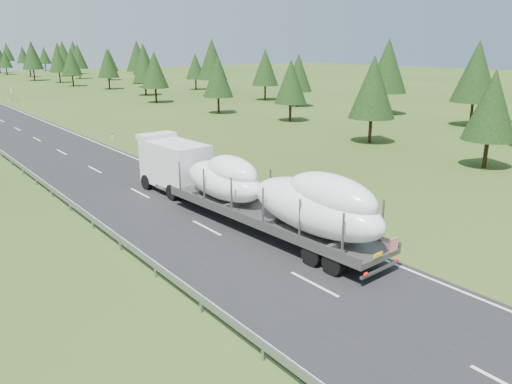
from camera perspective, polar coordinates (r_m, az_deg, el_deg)
ground at (r=29.39m, az=-5.66°, el=-4.14°), size 400.00×400.00×0.00m
highway_sign at (r=106.02m, az=-26.18°, el=10.25°), size 0.08×0.90×2.60m
tree_line_right at (r=160.43m, az=-18.59°, el=14.38°), size 28.48×344.95×11.87m
boat_truck at (r=29.13m, az=-1.00°, el=0.64°), size 3.89×21.71×4.38m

